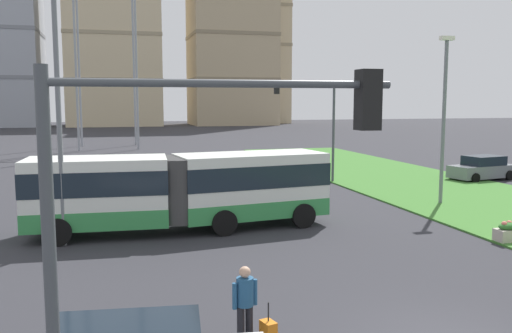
{
  "coord_description": "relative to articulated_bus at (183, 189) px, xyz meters",
  "views": [
    {
      "loc": [
        -6.76,
        -9.59,
        5.13
      ],
      "look_at": [
        -0.51,
        13.76,
        2.2
      ],
      "focal_mm": 38.05,
      "sensor_mm": 36.0,
      "label": 1
    }
  ],
  "objects": [
    {
      "name": "pedestrian_crossing",
      "position": [
        -0.09,
        -10.7,
        -0.65
      ],
      "size": [
        0.56,
        0.36,
        1.74
      ],
      "color": "black",
      "rests_on": "ground"
    },
    {
      "name": "traffic_light_far_right",
      "position": [
        9.52,
        10.37,
        2.7
      ],
      "size": [
        4.12,
        0.28,
        6.34
      ],
      "color": "#474C51",
      "rests_on": "ground"
    },
    {
      "name": "car_black_sedan",
      "position": [
        -1.95,
        10.7,
        -0.9
      ],
      "size": [
        4.56,
        2.39,
        1.58
      ],
      "color": "black",
      "rests_on": "ground"
    },
    {
      "name": "apartment_tower_eastcentre",
      "position": [
        29.14,
        103.25,
        20.02
      ],
      "size": [
        16.1,
        14.61,
        43.31
      ],
      "color": "beige",
      "rests_on": "ground"
    },
    {
      "name": "apartment_tower_centre",
      "position": [
        22.87,
        94.71,
        21.46
      ],
      "size": [
        17.64,
        15.12,
        46.2
      ],
      "color": "tan",
      "rests_on": "ground"
    },
    {
      "name": "car_grey_wagon",
      "position": [
        20.67,
        8.82,
        -0.9
      ],
      "size": [
        4.64,
        2.61,
        1.58
      ],
      "color": "slate",
      "rests_on": "ground"
    },
    {
      "name": "flower_planter_2",
      "position": [
        11.23,
        -5.05,
        -1.23
      ],
      "size": [
        1.1,
        0.56,
        0.74
      ],
      "color": "#B7AD9E",
      "rests_on": "grass_median"
    },
    {
      "name": "streetlight_left",
      "position": [
        -4.41,
        -1.19,
        3.66
      ],
      "size": [
        0.7,
        0.28,
        9.74
      ],
      "color": "slate",
      "rests_on": "ground"
    },
    {
      "name": "articulated_bus",
      "position": [
        0.0,
        0.0,
        0.0
      ],
      "size": [
        11.99,
        3.34,
        3.0
      ],
      "color": "silver",
      "rests_on": "ground"
    },
    {
      "name": "apartment_tower_westcentre",
      "position": [
        -1.74,
        96.87,
        16.32
      ],
      "size": [
        18.95,
        15.74,
        35.91
      ],
      "color": "beige",
      "rests_on": "ground"
    },
    {
      "name": "traffic_light_near_left",
      "position": [
        -1.88,
        -14.63,
        2.23
      ],
      "size": [
        4.42,
        0.28,
        5.54
      ],
      "color": "#474C51",
      "rests_on": "ground"
    },
    {
      "name": "streetlight_median",
      "position": [
        13.13,
        2.13,
        2.9
      ],
      "size": [
        0.7,
        0.28,
        8.24
      ],
      "color": "slate",
      "rests_on": "ground"
    }
  ]
}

